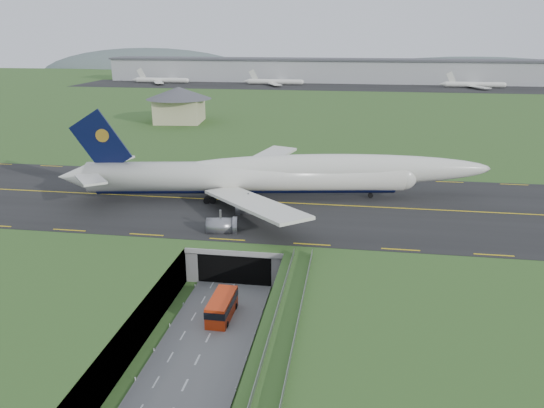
# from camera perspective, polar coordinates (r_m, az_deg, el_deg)

# --- Properties ---
(ground) EXTENTS (900.00, 900.00, 0.00)m
(ground) POSITION_cam_1_polar(r_m,az_deg,el_deg) (79.64, -5.33, -11.22)
(ground) COLOR #385D25
(ground) RESTS_ON ground
(airfield_deck) EXTENTS (800.00, 800.00, 6.00)m
(airfield_deck) POSITION_cam_1_polar(r_m,az_deg,el_deg) (78.22, -5.39, -9.30)
(airfield_deck) COLOR gray
(airfield_deck) RESTS_ON ground
(trench_road) EXTENTS (12.00, 75.00, 0.20)m
(trench_road) POSITION_cam_1_polar(r_m,az_deg,el_deg) (73.37, -6.78, -13.96)
(trench_road) COLOR slate
(trench_road) RESTS_ON ground
(taxiway) EXTENTS (800.00, 44.00, 0.18)m
(taxiway) POSITION_cam_1_polar(r_m,az_deg,el_deg) (106.91, -1.18, 0.22)
(taxiway) COLOR black
(taxiway) RESTS_ON airfield_deck
(tunnel_portal) EXTENTS (17.00, 22.30, 6.00)m
(tunnel_portal) POSITION_cam_1_polar(r_m,az_deg,el_deg) (92.84, -2.91, -4.45)
(tunnel_portal) COLOR gray
(tunnel_portal) RESTS_ON ground
(guideway) EXTENTS (3.00, 53.00, 7.05)m
(guideway) POSITION_cam_1_polar(r_m,az_deg,el_deg) (59.03, 0.70, -16.56)
(guideway) COLOR #A8A8A3
(guideway) RESTS_ON ground
(jumbo_jet) EXTENTS (87.56, 56.97, 19.11)m
(jumbo_jet) POSITION_cam_1_polar(r_m,az_deg,el_deg) (107.64, 0.46, 3.15)
(jumbo_jet) COLOR silver
(jumbo_jet) RESTS_ON ground
(shuttle_tram) EXTENTS (3.13, 7.86, 3.18)m
(shuttle_tram) POSITION_cam_1_polar(r_m,az_deg,el_deg) (76.68, -5.42, -10.97)
(shuttle_tram) COLOR red
(shuttle_tram) RESTS_ON ground
(service_building) EXTENTS (26.63, 26.63, 13.25)m
(service_building) POSITION_cam_1_polar(r_m,az_deg,el_deg) (205.12, -9.97, 10.81)
(service_building) COLOR #C6BD8F
(service_building) RESTS_ON ground
(cargo_terminal) EXTENTS (320.00, 67.00, 15.60)m
(cargo_terminal) POSITION_cam_1_polar(r_m,az_deg,el_deg) (367.90, 6.18, 14.11)
(cargo_terminal) COLOR #B2B2B2
(cargo_terminal) RESTS_ON ground
(distant_hills) EXTENTS (700.00, 91.00, 60.00)m
(distant_hills) POSITION_cam_1_polar(r_m,az_deg,el_deg) (501.22, 14.47, 12.63)
(distant_hills) COLOR #546563
(distant_hills) RESTS_ON ground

